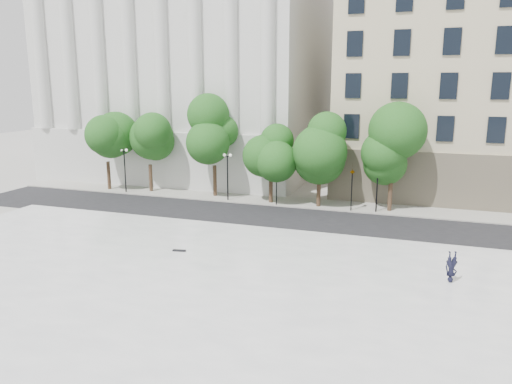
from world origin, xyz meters
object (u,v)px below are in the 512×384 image
(traffic_light_east, at_px, (352,170))
(person_lying, at_px, (451,278))
(skateboard, at_px, (179,251))
(traffic_light_west, at_px, (277,165))

(traffic_light_east, xyz_separation_m, person_lying, (7.51, -15.11, -3.01))
(skateboard, bearing_deg, traffic_light_west, 73.07)
(traffic_light_east, distance_m, skateboard, 17.87)
(traffic_light_west, bearing_deg, person_lying, -46.67)
(traffic_light_west, height_order, person_lying, traffic_light_west)
(traffic_light_west, xyz_separation_m, person_lying, (14.25, -15.11, -3.06))
(traffic_light_west, relative_size, skateboard, 5.00)
(traffic_light_east, height_order, person_lying, traffic_light_east)
(person_lying, height_order, skateboard, person_lying)
(traffic_light_west, height_order, skateboard, traffic_light_west)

